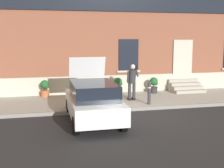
% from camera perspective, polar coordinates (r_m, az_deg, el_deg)
% --- Properties ---
extents(ground_plane, '(80.00, 80.00, 0.00)m').
position_cam_1_polar(ground_plane, '(11.92, 5.92, -6.25)').
color(ground_plane, '#232326').
extents(sidewalk, '(24.00, 3.60, 0.15)m').
position_cam_1_polar(sidewalk, '(14.51, 2.36, -3.17)').
color(sidewalk, '#99968E').
rests_on(sidewalk, ground).
extents(curb_edge, '(24.00, 0.12, 0.15)m').
position_cam_1_polar(curb_edge, '(12.77, 4.57, -4.86)').
color(curb_edge, gray).
rests_on(curb_edge, ground).
extents(building_facade, '(24.00, 1.52, 7.50)m').
position_cam_1_polar(building_facade, '(16.61, 0.17, 11.04)').
color(building_facade, brown).
rests_on(building_facade, ground).
extents(entrance_stoop, '(1.77, 1.28, 0.64)m').
position_cam_1_polar(entrance_stoop, '(17.07, 13.99, -0.53)').
color(entrance_stoop, '#9E998E').
rests_on(entrance_stoop, sidewalk).
extents(hatchback_car_white, '(1.80, 4.07, 2.34)m').
position_cam_1_polar(hatchback_car_white, '(10.96, -3.69, -3.26)').
color(hatchback_car_white, white).
rests_on(hatchback_car_white, ground).
extents(bollard_near_person, '(0.15, 0.15, 1.04)m').
position_cam_1_polar(bollard_near_person, '(13.26, 7.24, -1.57)').
color(bollard_near_person, '#333338').
rests_on(bollard_near_person, sidewalk).
extents(bollard_far_left, '(0.15, 0.15, 1.04)m').
position_cam_1_polar(bollard_far_left, '(12.54, -6.50, -2.16)').
color(bollard_far_left, '#333338').
rests_on(bollard_far_left, sidewalk).
extents(person_on_phone, '(0.51, 0.51, 1.74)m').
position_cam_1_polar(person_on_phone, '(13.98, 3.93, 0.83)').
color(person_on_phone, '#2D2D33').
rests_on(person_on_phone, sidewalk).
extents(planter_terracotta, '(0.44, 0.44, 0.86)m').
position_cam_1_polar(planter_terracotta, '(15.25, -12.87, -0.77)').
color(planter_terracotta, '#B25B38').
rests_on(planter_terracotta, sidewalk).
extents(planter_cream, '(0.44, 0.44, 0.86)m').
position_cam_1_polar(planter_cream, '(15.09, -5.56, -0.68)').
color(planter_cream, beige).
rests_on(planter_cream, sidewalk).
extents(planter_olive, '(0.44, 0.44, 0.86)m').
position_cam_1_polar(planter_olive, '(15.76, 1.23, -0.24)').
color(planter_olive, '#606B38').
rests_on(planter_olive, sidewalk).
extents(planter_charcoal, '(0.44, 0.44, 0.86)m').
position_cam_1_polar(planter_charcoal, '(16.09, 8.11, -0.14)').
color(planter_charcoal, '#2D2D30').
rests_on(planter_charcoal, sidewalk).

